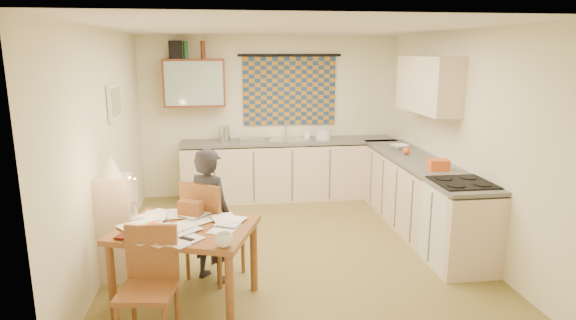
{
  "coord_description": "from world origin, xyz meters",
  "views": [
    {
      "loc": [
        -0.76,
        -5.27,
        2.26
      ],
      "look_at": [
        -0.0,
        0.2,
        1.01
      ],
      "focal_mm": 30.0,
      "sensor_mm": 36.0,
      "label": 1
    }
  ],
  "objects": [
    {
      "name": "floor",
      "position": [
        0.0,
        0.0,
        -0.01
      ],
      "size": [
        4.0,
        4.5,
        0.02
      ],
      "primitive_type": "cube",
      "color": "olive",
      "rests_on": "ground"
    },
    {
      "name": "ceiling",
      "position": [
        0.0,
        0.0,
        2.51
      ],
      "size": [
        4.0,
        4.5,
        0.02
      ],
      "primitive_type": "cube",
      "color": "white",
      "rests_on": "floor"
    },
    {
      "name": "wall_back",
      "position": [
        0.0,
        2.26,
        1.25
      ],
      "size": [
        4.0,
        0.02,
        2.5
      ],
      "primitive_type": "cube",
      "color": "#F2ECC3",
      "rests_on": "floor"
    },
    {
      "name": "wall_front",
      "position": [
        0.0,
        -2.26,
        1.25
      ],
      "size": [
        4.0,
        0.02,
        2.5
      ],
      "primitive_type": "cube",
      "color": "#F2ECC3",
      "rests_on": "floor"
    },
    {
      "name": "wall_left",
      "position": [
        -2.01,
        0.0,
        1.25
      ],
      "size": [
        0.02,
        4.5,
        2.5
      ],
      "primitive_type": "cube",
      "color": "#F2ECC3",
      "rests_on": "floor"
    },
    {
      "name": "wall_right",
      "position": [
        2.01,
        0.0,
        1.25
      ],
      "size": [
        0.02,
        4.5,
        2.5
      ],
      "primitive_type": "cube",
      "color": "#F2ECC3",
      "rests_on": "floor"
    },
    {
      "name": "window_blind",
      "position": [
        0.3,
        2.22,
        1.65
      ],
      "size": [
        1.45,
        0.03,
        1.05
      ],
      "primitive_type": "cube",
      "color": "navy",
      "rests_on": "wall_back"
    },
    {
      "name": "curtain_rod",
      "position": [
        0.3,
        2.2,
        2.2
      ],
      "size": [
        1.6,
        0.04,
        0.04
      ],
      "primitive_type": "cylinder",
      "rotation": [
        0.0,
        1.57,
        0.0
      ],
      "color": "black",
      "rests_on": "wall_back"
    },
    {
      "name": "wall_cabinet",
      "position": [
        -1.15,
        2.08,
        1.8
      ],
      "size": [
        0.9,
        0.34,
        0.7
      ],
      "primitive_type": "cube",
      "color": "#632913",
      "rests_on": "wall_back"
    },
    {
      "name": "wall_cabinet_glass",
      "position": [
        -1.15,
        1.91,
        1.8
      ],
      "size": [
        0.84,
        0.02,
        0.64
      ],
      "primitive_type": "cube",
      "color": "#99B2A5",
      "rests_on": "wall_back"
    },
    {
      "name": "upper_cabinet_right",
      "position": [
        1.83,
        0.55,
        1.85
      ],
      "size": [
        0.34,
        1.3,
        0.7
      ],
      "primitive_type": "cube",
      "color": "beige",
      "rests_on": "wall_right"
    },
    {
      "name": "framed_print",
      "position": [
        -1.97,
        0.4,
        1.7
      ],
      "size": [
        0.04,
        0.5,
        0.4
      ],
      "primitive_type": "cube",
      "color": "#F3EBCC",
      "rests_on": "wall_left"
    },
    {
      "name": "print_canvas",
      "position": [
        -1.95,
        0.4,
        1.7
      ],
      "size": [
        0.01,
        0.42,
        0.32
      ],
      "primitive_type": "cube",
      "color": "beige",
      "rests_on": "wall_left"
    },
    {
      "name": "counter_back",
      "position": [
        0.26,
        1.95,
        0.45
      ],
      "size": [
        3.3,
        0.62,
        0.92
      ],
      "color": "beige",
      "rests_on": "floor"
    },
    {
      "name": "counter_right",
      "position": [
        1.7,
        0.33,
        0.45
      ],
      "size": [
        0.62,
        2.95,
        0.92
      ],
      "color": "beige",
      "rests_on": "floor"
    },
    {
      "name": "stove",
      "position": [
        1.7,
        -0.75,
        0.47
      ],
      "size": [
        0.6,
        0.6,
        0.93
      ],
      "color": "white",
      "rests_on": "floor"
    },
    {
      "name": "sink",
      "position": [
        0.23,
        1.95,
        0.88
      ],
      "size": [
        0.63,
        0.56,
        0.1
      ],
      "primitive_type": "cube",
      "rotation": [
        0.0,
        0.0,
        -0.22
      ],
      "color": "silver",
      "rests_on": "counter_back"
    },
    {
      "name": "tap",
      "position": [
        0.23,
        2.13,
        1.06
      ],
      "size": [
        0.04,
        0.04,
        0.28
      ],
      "primitive_type": "cylinder",
      "rotation": [
        0.0,
        0.0,
        0.23
      ],
      "color": "silver",
      "rests_on": "counter_back"
    },
    {
      "name": "dish_rack",
      "position": [
        -0.33,
        1.95,
        0.95
      ],
      "size": [
        0.35,
        0.3,
        0.06
      ],
      "primitive_type": "cube",
      "rotation": [
        0.0,
        0.0,
        -0.0
      ],
      "color": "silver",
      "rests_on": "counter_back"
    },
    {
      "name": "kettle",
      "position": [
        -0.73,
        1.95,
        1.04
      ],
      "size": [
        0.23,
        0.23,
        0.24
      ],
      "primitive_type": "cylinder",
      "rotation": [
        0.0,
        0.0,
        0.34
      ],
      "color": "silver",
      "rests_on": "counter_back"
    },
    {
      "name": "mixing_bowl",
      "position": [
        0.79,
        1.95,
        1.0
      ],
      "size": [
        0.29,
        0.29,
        0.16
      ],
      "primitive_type": "cylinder",
      "rotation": [
        0.0,
        0.0,
        -0.21
      ],
      "color": "white",
      "rests_on": "counter_back"
    },
    {
      "name": "soap_bottle",
      "position": [
        0.55,
        2.0,
        1.01
      ],
      "size": [
        0.11,
        0.11,
        0.17
      ],
      "primitive_type": "imported",
      "rotation": [
        0.0,
        0.0,
        -0.24
      ],
      "color": "white",
      "rests_on": "counter_back"
    },
    {
      "name": "bowl",
      "position": [
        1.7,
        1.08,
        0.95
      ],
      "size": [
        0.36,
        0.36,
        0.06
      ],
      "primitive_type": "imported",
      "rotation": [
        0.0,
        0.0,
        0.25
      ],
      "color": "white",
      "rests_on": "counter_right"
    },
    {
      "name": "orange_bag",
      "position": [
        1.7,
        -0.17,
        0.98
      ],
      "size": [
        0.24,
        0.19,
        0.12
      ],
      "primitive_type": "cube",
      "rotation": [
        0.0,
        0.0,
        -0.13
      ],
      "color": "#E5591E",
      "rests_on": "counter_right"
    },
    {
      "name": "fruit_orange",
      "position": [
        1.65,
        0.69,
        0.97
      ],
      "size": [
        0.1,
        0.1,
        0.1
      ],
      "primitive_type": "sphere",
      "color": "#E5591E",
      "rests_on": "counter_right"
    },
    {
      "name": "speaker",
      "position": [
        -1.4,
        2.08,
        2.28
      ],
      "size": [
        0.21,
        0.24,
        0.26
      ],
      "primitive_type": "cube",
      "rotation": [
        0.0,
        0.0,
        0.29
      ],
      "color": "black",
      "rests_on": "wall_cabinet"
    },
    {
      "name": "bottle_green",
      "position": [
        -1.26,
        2.08,
        2.28
      ],
      "size": [
        0.09,
        0.09,
        0.26
      ],
      "primitive_type": "cylinder",
      "rotation": [
        0.0,
        0.0,
        0.29
      ],
      "color": "#195926",
      "rests_on": "wall_cabinet"
    },
    {
      "name": "bottle_brown",
      "position": [
        -1.01,
        2.08,
        2.28
      ],
      "size": [
        0.07,
        0.07,
        0.26
      ],
      "primitive_type": "cylinder",
      "rotation": [
        0.0,
        0.0,
        -0.07
      ],
      "color": "#632913",
      "rests_on": "wall_cabinet"
    },
    {
      "name": "dining_table",
      "position": [
        -1.11,
        -1.19,
        0.38
      ],
      "size": [
        1.38,
        1.2,
        0.75
      ],
      "rotation": [
        0.0,
        0.0,
        -0.33
      ],
      "color": "brown",
      "rests_on": "floor"
    },
    {
      "name": "chair_far",
      "position": [
        -0.88,
        -0.66,
        0.32
      ],
      "size": [
        0.65,
        0.65,
        1.03
      ],
      "rotation": [
        0.0,
        0.0,
        2.5
      ],
      "color": "brown",
      "rests_on": "floor"
    },
    {
      "name": "chair_near",
      "position": [
        -1.38,
        -1.74,
        0.29
      ],
      "size": [
        0.48,
        0.48,
        0.92
      ],
      "rotation": [
        0.0,
        0.0,
        -0.15
      ],
      "color": "brown",
      "rests_on": "floor"
    },
    {
      "name": "person",
      "position": [
        -0.91,
        -0.72,
        0.68
      ],
      "size": [
        0.81,
        0.81,
        1.36
      ],
      "primitive_type": "imported",
      "rotation": [
        0.0,
        0.0,
        2.47
      ],
      "color": "black",
      "rests_on": "floor"
    },
    {
      "name": "shelf_stand",
      "position": [
        -1.84,
        -0.57,
        0.54
      ],
      "size": [
        0.32,
        0.3,
        1.07
      ],
      "primitive_type": "cube",
      "color": "beige",
      "rests_on": "floor"
    },
    {
      "name": "lampshade",
      "position": [
        -1.84,
        -0.57,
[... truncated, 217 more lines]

